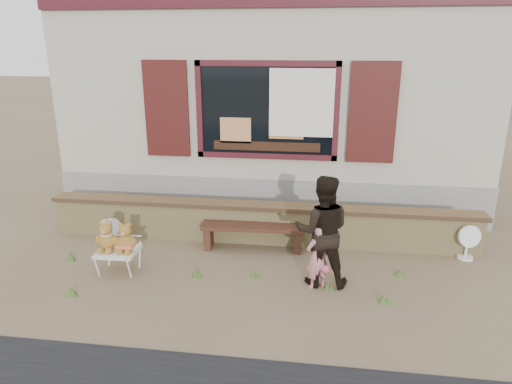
# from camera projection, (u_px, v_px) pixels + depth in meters

# --- Properties ---
(ground) EXTENTS (80.00, 80.00, 0.00)m
(ground) POSITION_uv_depth(u_px,v_px,m) (250.00, 269.00, 6.71)
(ground) COLOR brown
(ground) RESTS_ON ground
(shopfront) EXTENTS (8.04, 5.13, 4.00)m
(shopfront) POSITION_uv_depth(u_px,v_px,m) (280.00, 98.00, 10.33)
(shopfront) COLOR #A49884
(shopfront) RESTS_ON ground
(brick_wall) EXTENTS (7.10, 0.36, 0.67)m
(brick_wall) POSITION_uv_depth(u_px,v_px,m) (259.00, 222.00, 7.55)
(brick_wall) COLOR tan
(brick_wall) RESTS_ON ground
(bench) EXTENTS (1.65, 0.43, 0.42)m
(bench) POSITION_uv_depth(u_px,v_px,m) (253.00, 232.00, 7.27)
(bench) COLOR #381E13
(bench) RESTS_ON ground
(folding_chair) EXTENTS (0.57, 0.51, 0.34)m
(folding_chair) POSITION_uv_depth(u_px,v_px,m) (118.00, 252.00, 6.54)
(folding_chair) COLOR silver
(folding_chair) RESTS_ON ground
(teddy_bear_left) EXTENTS (0.34, 0.29, 0.45)m
(teddy_bear_left) POSITION_uv_depth(u_px,v_px,m) (107.00, 235.00, 6.48)
(teddy_bear_left) COLOR olive
(teddy_bear_left) RESTS_ON folding_chair
(teddy_bear_right) EXTENTS (0.32, 0.28, 0.43)m
(teddy_bear_right) POSITION_uv_depth(u_px,v_px,m) (126.00, 237.00, 6.45)
(teddy_bear_right) COLOR brown
(teddy_bear_right) RESTS_ON folding_chair
(child) EXTENTS (0.40, 0.36, 0.91)m
(child) POSITION_uv_depth(u_px,v_px,m) (317.00, 257.00, 6.06)
(child) COLOR #D78088
(child) RESTS_ON ground
(adult) EXTENTS (0.75, 0.59, 1.54)m
(adult) POSITION_uv_depth(u_px,v_px,m) (322.00, 231.00, 6.09)
(adult) COLOR black
(adult) RESTS_ON ground
(fan_left) EXTENTS (0.30, 0.19, 0.46)m
(fan_left) POSITION_uv_depth(u_px,v_px,m) (113.00, 231.00, 7.49)
(fan_left) COLOR silver
(fan_left) RESTS_ON ground
(fan_right) EXTENTS (0.36, 0.23, 0.56)m
(fan_right) POSITION_uv_depth(u_px,v_px,m) (467.00, 242.00, 6.96)
(fan_right) COLOR white
(fan_right) RESTS_ON ground
(grass_tufts) EXTENTS (5.09, 1.31, 0.16)m
(grass_tufts) POSITION_uv_depth(u_px,v_px,m) (222.00, 277.00, 6.37)
(grass_tufts) COLOR #405C25
(grass_tufts) RESTS_ON ground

